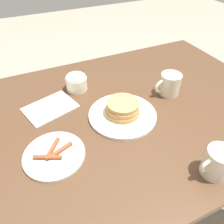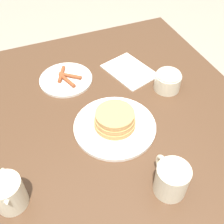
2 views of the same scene
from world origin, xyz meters
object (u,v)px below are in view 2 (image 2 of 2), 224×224
(sugar_bowl, at_px, (168,80))
(napkin, at_px, (129,71))
(creamer_pitcher, at_px, (8,193))
(pancake_plate, at_px, (115,123))
(coffee_mug, at_px, (171,179))
(side_plate_bacon, at_px, (66,79))

(sugar_bowl, bearing_deg, napkin, 30.75)
(creamer_pitcher, bearing_deg, napkin, -53.12)
(pancake_plate, relative_size, sugar_bowl, 2.80)
(pancake_plate, distance_m, coffee_mug, 0.26)
(sugar_bowl, distance_m, napkin, 0.17)
(sugar_bowl, bearing_deg, pancake_plate, 112.60)
(pancake_plate, distance_m, sugar_bowl, 0.27)
(sugar_bowl, height_order, napkin, sugar_bowl)
(creamer_pitcher, height_order, napkin, creamer_pitcher)
(coffee_mug, relative_size, sugar_bowl, 1.28)
(pancake_plate, relative_size, napkin, 1.16)
(side_plate_bacon, relative_size, coffee_mug, 1.66)
(pancake_plate, bearing_deg, napkin, -33.91)
(creamer_pitcher, xyz_separation_m, napkin, (0.38, -0.51, -0.05))
(creamer_pitcher, bearing_deg, sugar_bowl, -68.04)
(coffee_mug, bearing_deg, napkin, -12.90)
(sugar_bowl, bearing_deg, creamer_pitcher, 111.96)
(coffee_mug, distance_m, creamer_pitcher, 0.41)
(pancake_plate, height_order, sugar_bowl, sugar_bowl)
(side_plate_bacon, height_order, napkin, side_plate_bacon)
(pancake_plate, distance_m, side_plate_bacon, 0.30)
(pancake_plate, bearing_deg, sugar_bowl, -67.40)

